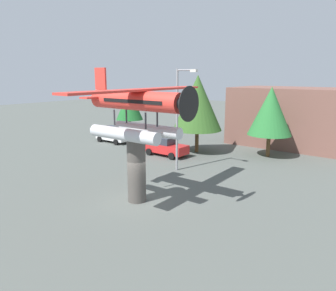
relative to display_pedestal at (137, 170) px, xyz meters
name	(u,v)px	position (x,y,z in m)	size (l,w,h in m)	color
ground_plane	(137,201)	(0.00, 0.00, -1.94)	(140.00, 140.00, 0.00)	#515651
display_pedestal	(137,170)	(0.00, 0.00, 0.00)	(1.10, 1.10, 3.88)	#4C4742
floatplane_monument	(137,109)	(0.13, 0.00, 3.61)	(6.94, 10.43, 4.00)	silver
car_near_white	(113,134)	(-14.25, 11.02, -1.06)	(4.20, 2.02, 1.76)	white
car_mid_red	(166,146)	(-5.74, 9.85, -1.06)	(4.20, 2.02, 1.76)	red
streetlight_primary	(179,113)	(-1.83, 6.68, 2.64)	(1.84, 0.28, 7.89)	gray
storefront_building	(296,117)	(2.27, 22.00, 1.12)	(12.89, 7.48, 6.11)	brown
tree_west	(129,105)	(-15.28, 14.71, 1.92)	(3.25, 3.25, 5.69)	brown
tree_east	(198,103)	(-4.21, 12.84, 2.88)	(4.72, 4.72, 7.45)	brown
tree_center_back	(271,111)	(1.96, 15.46, 2.28)	(3.94, 3.94, 6.43)	brown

